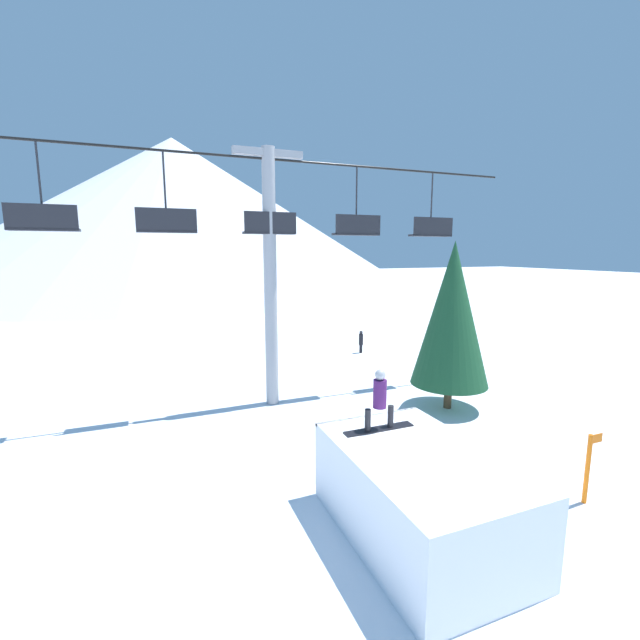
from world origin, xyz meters
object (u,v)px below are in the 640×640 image
object	(u,v)px
snow_ramp	(418,495)
pine_tree_near	(452,314)
distant_skier	(361,341)
trail_marker	(588,466)
snowboarder	(380,400)

from	to	relation	value
snow_ramp	pine_tree_near	world-z (taller)	pine_tree_near
distant_skier	snow_ramp	bearing A→B (deg)	-113.17
trail_marker	distant_skier	size ratio (longest dim) A/B	1.30
snowboarder	trail_marker	xyz separation A→B (m)	(4.28, -1.70, -1.52)
snow_ramp	snowboarder	bearing A→B (deg)	98.06
snowboarder	pine_tree_near	bearing A→B (deg)	38.76
pine_tree_near	distant_skier	bearing A→B (deg)	83.64
trail_marker	distant_skier	xyz separation A→B (m)	(1.86, 14.39, -0.19)
snow_ramp	distant_skier	bearing A→B (deg)	66.83
snow_ramp	snowboarder	size ratio (longest dim) A/B	2.62
snow_ramp	trail_marker	world-z (taller)	snow_ramp
snow_ramp	pine_tree_near	xyz separation A→B (m)	(5.02, 5.42, 2.51)
snow_ramp	trail_marker	size ratio (longest dim) A/B	2.63
snowboarder	pine_tree_near	size ratio (longest dim) A/B	0.27
snow_ramp	trail_marker	xyz separation A→B (m)	(4.10, -0.45, -0.01)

